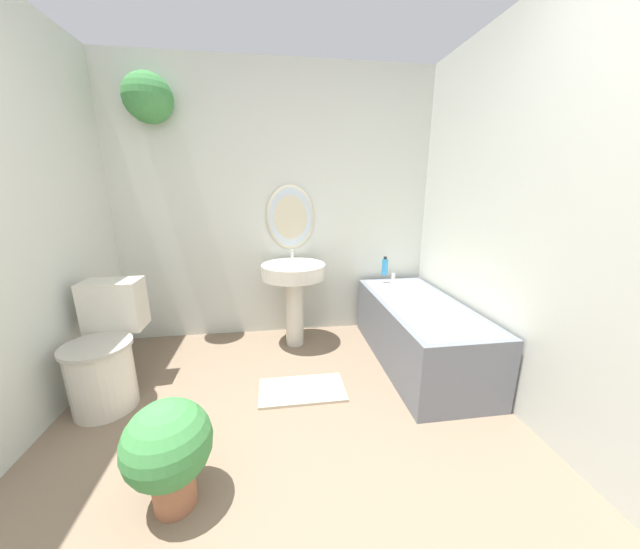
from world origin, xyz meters
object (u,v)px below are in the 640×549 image
Objects in this scene: toilet at (106,353)px; bathtub at (418,331)px; potted_plant at (169,448)px; pedestal_sink at (294,284)px; shampoo_bottle at (385,267)px.

toilet is 2.22m from bathtub.
potted_plant is at bearing -147.16° from bathtub.
toilet is 0.54× the size of bathtub.
bathtub is at bearing 32.84° from potted_plant.
pedestal_sink is 1.61m from potted_plant.
potted_plant is at bearing -53.35° from toilet.
shampoo_bottle is at bearing 8.51° from pedestal_sink.
toilet reaches higher than potted_plant.
potted_plant is at bearing -113.16° from pedestal_sink.
shampoo_bottle is at bearing 47.00° from potted_plant.
potted_plant is (0.63, -0.84, -0.04)m from toilet.
bathtub is 2.78× the size of potted_plant.
potted_plant is at bearing -133.00° from shampoo_bottle.
toilet reaches higher than shampoo_bottle.
pedestal_sink reaches higher than bathtub.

